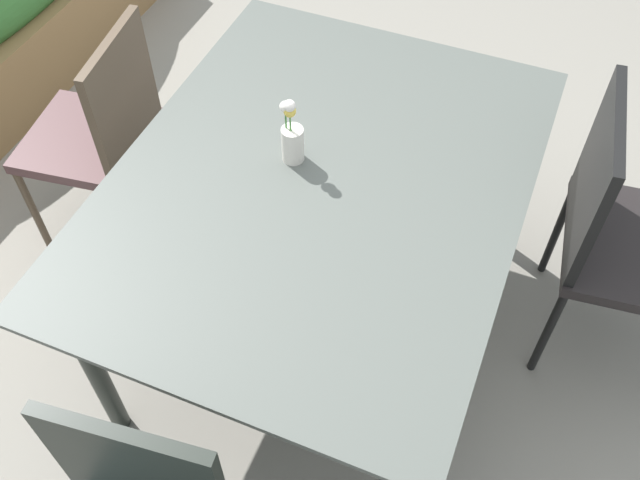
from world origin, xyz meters
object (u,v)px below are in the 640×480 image
dining_table (320,194)px  chair_near_right (624,228)px  flower_vase (292,137)px  chair_far_side (102,129)px

dining_table → chair_near_right: bearing=-69.3°
chair_near_right → flower_vase: size_ratio=4.33×
chair_near_right → flower_vase: (-0.28, 0.96, 0.27)m
dining_table → chair_far_side: bearing=81.8°
dining_table → chair_near_right: chair_near_right is taller
chair_near_right → flower_vase: 1.04m
dining_table → chair_far_side: chair_far_side is taller
dining_table → chair_far_side: 0.89m
dining_table → chair_far_side: (0.12, 0.87, -0.15)m
chair_far_side → dining_table: bearing=-106.2°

